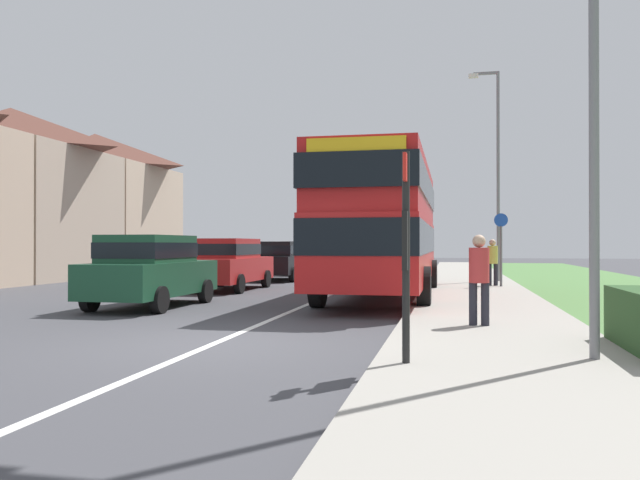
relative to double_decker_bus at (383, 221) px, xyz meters
The scene contains 14 objects.
ground_plane 8.80m from the double_decker_bus, 101.17° to the right, with size 120.00×120.00×0.00m, color #424247.
lane_marking_centre 2.73m from the double_decker_bus, 167.40° to the right, with size 0.14×60.00×0.01m, color silver.
pavement_near_side 4.05m from the double_decker_bus, 42.93° to the right, with size 3.20×68.00×0.12m, color #9E998E.
double_decker_bus is the anchor object (origin of this frame).
parked_car_dark_green 6.40m from the double_decker_bus, 145.33° to the right, with size 1.88×4.17×1.72m.
parked_car_red 5.82m from the double_decker_bus, 158.53° to the left, with size 1.87×4.53×1.68m.
parked_car_black 9.39m from the double_decker_bus, 123.67° to the left, with size 1.98×4.02×1.61m.
parked_car_grey 13.99m from the double_decker_bus, 112.12° to the left, with size 1.98×4.01×1.64m.
pedestrian_at_stop 6.85m from the double_decker_bus, 69.82° to the right, with size 0.34×0.34×1.67m.
pedestrian_walking_away 5.53m from the double_decker_bus, 53.60° to the left, with size 0.34×0.34×1.67m.
bus_stop_sign 10.08m from the double_decker_bus, 82.31° to the right, with size 0.09×0.52×2.60m.
cycle_route_sign 5.34m from the double_decker_bus, 49.24° to the left, with size 0.44×0.08×2.52m.
street_lamp_mid 8.26m from the double_decker_bus, 63.79° to the left, with size 1.14×0.20×8.02m.
house_terrace_far_side 17.85m from the double_decker_bus, 159.67° to the left, with size 7.20×19.35×7.37m.
Camera 1 is at (3.53, -9.01, 1.51)m, focal length 35.23 mm.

